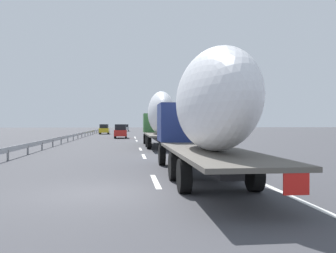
{
  "coord_description": "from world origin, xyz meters",
  "views": [
    {
      "loc": [
        -11.08,
        -0.82,
        2.11
      ],
      "look_at": [
        18.92,
        -4.11,
        1.84
      ],
      "focal_mm": 38.66,
      "sensor_mm": 36.0,
      "label": 1
    }
  ],
  "objects_px": {
    "truck_lead": "(160,117)",
    "car_red_compact": "(121,131)",
    "car_yellow_coupe": "(104,129)",
    "road_sign": "(167,124)",
    "truck_trailing": "(205,111)",
    "car_silver_hatch": "(125,128)"
  },
  "relations": [
    {
      "from": "car_yellow_coupe",
      "to": "road_sign",
      "type": "relative_size",
      "value": 1.58
    },
    {
      "from": "truck_lead",
      "to": "road_sign",
      "type": "bearing_deg",
      "value": -7.47
    },
    {
      "from": "truck_trailing",
      "to": "car_red_compact",
      "type": "xyz_separation_m",
      "value": [
        38.66,
        3.88,
        -1.59
      ]
    },
    {
      "from": "car_yellow_coupe",
      "to": "road_sign",
      "type": "distance_m",
      "value": 19.08
    },
    {
      "from": "car_red_compact",
      "to": "road_sign",
      "type": "bearing_deg",
      "value": -60.55
    },
    {
      "from": "truck_lead",
      "to": "truck_trailing",
      "type": "relative_size",
      "value": 1.03
    },
    {
      "from": "car_red_compact",
      "to": "road_sign",
      "type": "height_order",
      "value": "road_sign"
    },
    {
      "from": "car_red_compact",
      "to": "car_yellow_coupe",
      "type": "bearing_deg",
      "value": 10.32
    },
    {
      "from": "car_silver_hatch",
      "to": "car_red_compact",
      "type": "relative_size",
      "value": 1.03
    },
    {
      "from": "truck_trailing",
      "to": "car_red_compact",
      "type": "height_order",
      "value": "truck_trailing"
    },
    {
      "from": "truck_lead",
      "to": "road_sign",
      "type": "height_order",
      "value": "truck_lead"
    },
    {
      "from": "truck_lead",
      "to": "car_silver_hatch",
      "type": "distance_m",
      "value": 63.59
    },
    {
      "from": "truck_trailing",
      "to": "car_silver_hatch",
      "type": "xyz_separation_m",
      "value": [
        82.44,
        3.61,
        -1.64
      ]
    },
    {
      "from": "truck_lead",
      "to": "car_red_compact",
      "type": "distance_m",
      "value": 20.15
    },
    {
      "from": "truck_trailing",
      "to": "car_red_compact",
      "type": "relative_size",
      "value": 2.99
    },
    {
      "from": "truck_lead",
      "to": "car_silver_hatch",
      "type": "xyz_separation_m",
      "value": [
        63.47,
        3.61,
        -1.77
      ]
    },
    {
      "from": "truck_trailing",
      "to": "truck_lead",
      "type": "bearing_deg",
      "value": 0.0
    },
    {
      "from": "car_silver_hatch",
      "to": "road_sign",
      "type": "height_order",
      "value": "road_sign"
    },
    {
      "from": "car_silver_hatch",
      "to": "car_red_compact",
      "type": "height_order",
      "value": "car_red_compact"
    },
    {
      "from": "truck_lead",
      "to": "car_silver_hatch",
      "type": "relative_size",
      "value": 3.0
    },
    {
      "from": "car_silver_hatch",
      "to": "car_red_compact",
      "type": "bearing_deg",
      "value": 179.64
    },
    {
      "from": "truck_lead",
      "to": "road_sign",
      "type": "relative_size",
      "value": 4.77
    }
  ]
}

